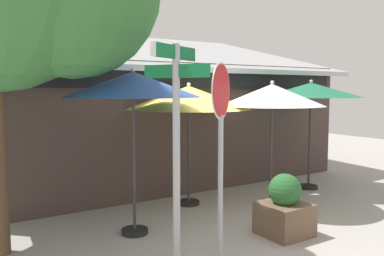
{
  "coord_description": "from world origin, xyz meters",
  "views": [
    {
      "loc": [
        -4.32,
        -5.78,
        2.39
      ],
      "look_at": [
        0.23,
        1.2,
        1.6
      ],
      "focal_mm": 38.23,
      "sensor_mm": 36.0,
      "label": 1
    }
  ],
  "objects_px": {
    "street_sign_post": "(176,138)",
    "patio_umbrella_ivory_right": "(272,96)",
    "patio_umbrella_mustard_center": "(189,98)",
    "sidewalk_planter": "(285,209)",
    "stop_sign": "(221,127)",
    "patio_umbrella_royal_blue_left": "(133,86)",
    "patio_umbrella_forest_green_far_right": "(311,91)"
  },
  "relations": [
    {
      "from": "street_sign_post",
      "to": "patio_umbrella_ivory_right",
      "type": "relative_size",
      "value": 1.14
    },
    {
      "from": "stop_sign",
      "to": "patio_umbrella_mustard_center",
      "type": "relative_size",
      "value": 1.07
    },
    {
      "from": "patio_umbrella_mustard_center",
      "to": "sidewalk_planter",
      "type": "bearing_deg",
      "value": -81.36
    },
    {
      "from": "street_sign_post",
      "to": "patio_umbrella_royal_blue_left",
      "type": "distance_m",
      "value": 2.0
    },
    {
      "from": "stop_sign",
      "to": "patio_umbrella_mustard_center",
      "type": "distance_m",
      "value": 3.04
    },
    {
      "from": "patio_umbrella_mustard_center",
      "to": "sidewalk_planter",
      "type": "height_order",
      "value": "patio_umbrella_mustard_center"
    },
    {
      "from": "patio_umbrella_royal_blue_left",
      "to": "sidewalk_planter",
      "type": "relative_size",
      "value": 2.68
    },
    {
      "from": "patio_umbrella_ivory_right",
      "to": "patio_umbrella_forest_green_far_right",
      "type": "height_order",
      "value": "patio_umbrella_forest_green_far_right"
    },
    {
      "from": "patio_umbrella_royal_blue_left",
      "to": "patio_umbrella_ivory_right",
      "type": "bearing_deg",
      "value": -0.13
    },
    {
      "from": "patio_umbrella_ivory_right",
      "to": "patio_umbrella_royal_blue_left",
      "type": "bearing_deg",
      "value": 179.87
    },
    {
      "from": "street_sign_post",
      "to": "sidewalk_planter",
      "type": "bearing_deg",
      "value": 11.38
    },
    {
      "from": "street_sign_post",
      "to": "patio_umbrella_ivory_right",
      "type": "bearing_deg",
      "value": 28.93
    },
    {
      "from": "patio_umbrella_mustard_center",
      "to": "sidewalk_planter",
      "type": "relative_size",
      "value": 2.51
    },
    {
      "from": "street_sign_post",
      "to": "sidewalk_planter",
      "type": "xyz_separation_m",
      "value": [
        2.35,
        0.47,
        -1.37
      ]
    },
    {
      "from": "patio_umbrella_mustard_center",
      "to": "patio_umbrella_royal_blue_left",
      "type": "bearing_deg",
      "value": -150.19
    },
    {
      "from": "street_sign_post",
      "to": "patio_umbrella_forest_green_far_right",
      "type": "xyz_separation_m",
      "value": [
        5.16,
        2.41,
        0.55
      ]
    },
    {
      "from": "street_sign_post",
      "to": "patio_umbrella_royal_blue_left",
      "type": "xyz_separation_m",
      "value": [
        0.31,
        1.87,
        0.64
      ]
    },
    {
      "from": "patio_umbrella_forest_green_far_right",
      "to": "sidewalk_planter",
      "type": "distance_m",
      "value": 3.92
    },
    {
      "from": "street_sign_post",
      "to": "stop_sign",
      "type": "height_order",
      "value": "street_sign_post"
    },
    {
      "from": "patio_umbrella_royal_blue_left",
      "to": "patio_umbrella_mustard_center",
      "type": "bearing_deg",
      "value": 29.81
    },
    {
      "from": "patio_umbrella_ivory_right",
      "to": "sidewalk_planter",
      "type": "relative_size",
      "value": 2.51
    },
    {
      "from": "street_sign_post",
      "to": "patio_umbrella_royal_blue_left",
      "type": "height_order",
      "value": "street_sign_post"
    },
    {
      "from": "stop_sign",
      "to": "patio_umbrella_ivory_right",
      "type": "distance_m",
      "value": 3.2
    },
    {
      "from": "patio_umbrella_forest_green_far_right",
      "to": "patio_umbrella_mustard_center",
      "type": "bearing_deg",
      "value": 172.54
    },
    {
      "from": "patio_umbrella_royal_blue_left",
      "to": "patio_umbrella_ivory_right",
      "type": "relative_size",
      "value": 1.07
    },
    {
      "from": "patio_umbrella_ivory_right",
      "to": "patio_umbrella_forest_green_far_right",
      "type": "distance_m",
      "value": 1.88
    },
    {
      "from": "sidewalk_planter",
      "to": "patio_umbrella_royal_blue_left",
      "type": "bearing_deg",
      "value": 145.65
    },
    {
      "from": "patio_umbrella_mustard_center",
      "to": "street_sign_post",
      "type": "bearing_deg",
      "value": -125.1
    },
    {
      "from": "patio_umbrella_ivory_right",
      "to": "street_sign_post",
      "type": "bearing_deg",
      "value": -151.07
    },
    {
      "from": "stop_sign",
      "to": "street_sign_post",
      "type": "bearing_deg",
      "value": -173.58
    },
    {
      "from": "patio_umbrella_ivory_right",
      "to": "stop_sign",
      "type": "bearing_deg",
      "value": -145.98
    },
    {
      "from": "street_sign_post",
      "to": "stop_sign",
      "type": "bearing_deg",
      "value": 6.42
    }
  ]
}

